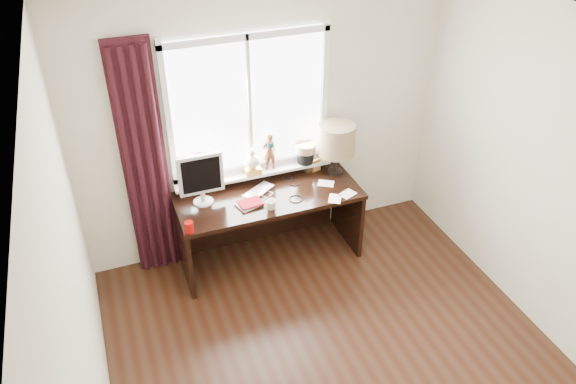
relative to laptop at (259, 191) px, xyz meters
name	(u,v)px	position (x,y,z in m)	size (l,w,h in m)	color
floor	(351,382)	(0.17, -1.69, -0.76)	(3.50, 4.00, 0.00)	#341F13
ceiling	(382,58)	(0.17, -1.69, 1.84)	(3.50, 4.00, 0.00)	white
wall_back	(264,122)	(0.17, 0.31, 0.54)	(3.50, 2.60, 0.00)	beige
wall_left	(80,324)	(-1.58, -1.69, 0.54)	(4.00, 2.60, 0.00)	beige
wall_right	(576,198)	(1.92, -1.69, 0.54)	(4.00, 2.60, 0.00)	beige
laptop	(259,191)	(0.00, 0.00, 0.00)	(0.32, 0.21, 0.03)	silver
mug	(271,204)	(0.02, -0.29, 0.03)	(0.10, 0.09, 0.10)	white
red_cup	(189,227)	(-0.73, -0.36, 0.04)	(0.08, 0.08, 0.10)	#8F0502
window	(252,126)	(0.03, 0.26, 0.54)	(1.52, 0.21, 1.40)	white
curtain	(145,166)	(-0.96, 0.21, 0.35)	(0.38, 0.09, 2.25)	black
desk	(266,210)	(0.07, 0.03, -0.26)	(1.70, 0.70, 0.75)	black
monitor	(201,176)	(-0.52, 0.02, 0.27)	(0.40, 0.18, 0.49)	beige
notebook_stack	(250,204)	(-0.14, -0.17, 0.00)	(0.26, 0.21, 0.03)	beige
brush_holder	(308,165)	(0.57, 0.20, 0.05)	(0.09, 0.09, 0.25)	black
icon_frame	(316,165)	(0.65, 0.15, 0.05)	(0.10, 0.04, 0.13)	gold
table_lamp	(337,140)	(0.80, 0.06, 0.35)	(0.35, 0.35, 0.52)	black
loose_papers	(336,192)	(0.67, -0.25, -0.01)	(0.32, 0.44, 0.00)	white
desk_cables	(293,189)	(0.32, -0.06, -0.01)	(0.23, 0.50, 0.01)	black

